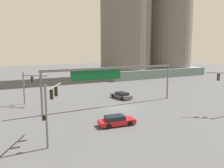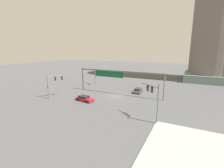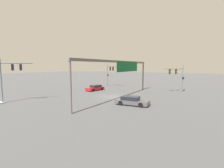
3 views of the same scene
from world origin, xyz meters
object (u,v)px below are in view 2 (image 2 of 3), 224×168
at_px(traffic_signal_near_corner, 53,82).
at_px(traffic_signal_cross_street, 96,74).
at_px(traffic_signal_opposite_side, 154,96).
at_px(sedan_car_waiting_far, 138,90).
at_px(sedan_car_approaching, 85,99).

xyz_separation_m(traffic_signal_near_corner, traffic_signal_cross_street, (1.06, 17.27, -0.36)).
height_order(traffic_signal_near_corner, traffic_signal_cross_street, traffic_signal_near_corner).
xyz_separation_m(traffic_signal_opposite_side, traffic_signal_cross_street, (-23.25, 19.45, -0.71)).
distance_m(traffic_signal_near_corner, traffic_signal_cross_street, 17.31).
bearing_deg(sedan_car_waiting_far, sedan_car_approaching, 140.44).
bearing_deg(traffic_signal_near_corner, sedan_car_approaching, -49.44).
height_order(traffic_signal_near_corner, sedan_car_waiting_far, traffic_signal_near_corner).
bearing_deg(sedan_car_approaching, traffic_signal_near_corner, -162.93).
relative_size(traffic_signal_opposite_side, sedan_car_waiting_far, 1.38).
height_order(sedan_car_approaching, sedan_car_waiting_far, same).
height_order(traffic_signal_opposite_side, traffic_signal_cross_street, traffic_signal_opposite_side).
distance_m(traffic_signal_opposite_side, sedan_car_approaching, 17.04).
bearing_deg(traffic_signal_cross_street, sedan_car_approaching, -24.76).
distance_m(traffic_signal_cross_street, sedan_car_waiting_far, 16.18).
height_order(traffic_signal_opposite_side, sedan_car_approaching, traffic_signal_opposite_side).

